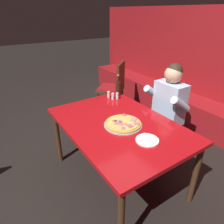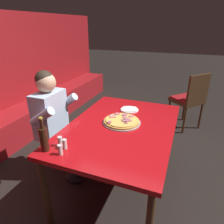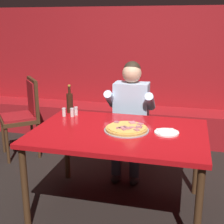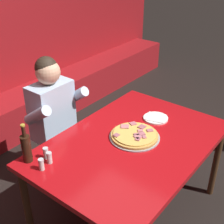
{
  "view_description": "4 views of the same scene",
  "coord_description": "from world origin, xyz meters",
  "px_view_note": "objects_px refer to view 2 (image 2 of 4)",
  "views": [
    {
      "loc": [
        1.46,
        -1.05,
        1.82
      ],
      "look_at": [
        -0.13,
        0.01,
        0.84
      ],
      "focal_mm": 32.0,
      "sensor_mm": 36.0,
      "label": 1
    },
    {
      "loc": [
        -1.69,
        -0.56,
        1.71
      ],
      "look_at": [
        0.17,
        0.16,
        0.82
      ],
      "focal_mm": 32.0,
      "sensor_mm": 36.0,
      "label": 2
    },
    {
      "loc": [
        0.56,
        -2.49,
        1.68
      ],
      "look_at": [
        -0.08,
        0.05,
        0.92
      ],
      "focal_mm": 50.0,
      "sensor_mm": 36.0,
      "label": 3
    },
    {
      "loc": [
        -1.62,
        -1.08,
        2.12
      ],
      "look_at": [
        0.08,
        0.25,
        0.91
      ],
      "focal_mm": 50.0,
      "sensor_mm": 36.0,
      "label": 4
    }
  ],
  "objects_px": {
    "main_dining_table": "(121,132)",
    "pizza": "(122,121)",
    "diner_seated_blue_shirt": "(57,121)",
    "shaker_oregano": "(65,144)",
    "beer_bottle": "(44,138)",
    "shaker_black_pepper": "(60,142)",
    "shaker_parmesan": "(60,150)",
    "plate_white_paper": "(130,110)",
    "dining_chair_side_aisle": "(191,97)"
  },
  "relations": [
    {
      "from": "main_dining_table",
      "to": "pizza",
      "type": "height_order",
      "value": "pizza"
    },
    {
      "from": "main_dining_table",
      "to": "diner_seated_blue_shirt",
      "type": "xyz_separation_m",
      "value": [
        -0.05,
        0.74,
        0.01
      ]
    },
    {
      "from": "shaker_oregano",
      "to": "diner_seated_blue_shirt",
      "type": "distance_m",
      "value": 0.68
    },
    {
      "from": "beer_bottle",
      "to": "shaker_black_pepper",
      "type": "bearing_deg",
      "value": -39.28
    },
    {
      "from": "shaker_oregano",
      "to": "diner_seated_blue_shirt",
      "type": "height_order",
      "value": "diner_seated_blue_shirt"
    },
    {
      "from": "shaker_parmesan",
      "to": "diner_seated_blue_shirt",
      "type": "height_order",
      "value": "diner_seated_blue_shirt"
    },
    {
      "from": "main_dining_table",
      "to": "diner_seated_blue_shirt",
      "type": "distance_m",
      "value": 0.74
    },
    {
      "from": "pizza",
      "to": "main_dining_table",
      "type": "bearing_deg",
      "value": -165.74
    },
    {
      "from": "plate_white_paper",
      "to": "beer_bottle",
      "type": "distance_m",
      "value": 1.11
    },
    {
      "from": "plate_white_paper",
      "to": "shaker_black_pepper",
      "type": "bearing_deg",
      "value": 160.95
    },
    {
      "from": "dining_chair_side_aisle",
      "to": "shaker_parmesan",
      "type": "bearing_deg",
      "value": 158.52
    },
    {
      "from": "plate_white_paper",
      "to": "shaker_oregano",
      "type": "distance_m",
      "value": 0.99
    },
    {
      "from": "pizza",
      "to": "dining_chair_side_aisle",
      "type": "distance_m",
      "value": 1.81
    },
    {
      "from": "main_dining_table",
      "to": "dining_chair_side_aisle",
      "type": "height_order",
      "value": "dining_chair_side_aisle"
    },
    {
      "from": "main_dining_table",
      "to": "pizza",
      "type": "relative_size",
      "value": 3.84
    },
    {
      "from": "shaker_oregano",
      "to": "diner_seated_blue_shirt",
      "type": "bearing_deg",
      "value": 41.39
    },
    {
      "from": "shaker_black_pepper",
      "to": "shaker_oregano",
      "type": "xyz_separation_m",
      "value": [
        -0.02,
        -0.06,
        0.0
      ]
    },
    {
      "from": "shaker_oregano",
      "to": "beer_bottle",
      "type": "bearing_deg",
      "value": 119.21
    },
    {
      "from": "pizza",
      "to": "beer_bottle",
      "type": "distance_m",
      "value": 0.81
    },
    {
      "from": "shaker_oregano",
      "to": "dining_chair_side_aisle",
      "type": "distance_m",
      "value": 2.49
    },
    {
      "from": "main_dining_table",
      "to": "dining_chair_side_aisle",
      "type": "xyz_separation_m",
      "value": [
        1.74,
        -0.65,
        -0.12
      ]
    },
    {
      "from": "main_dining_table",
      "to": "shaker_black_pepper",
      "type": "height_order",
      "value": "shaker_black_pepper"
    },
    {
      "from": "pizza",
      "to": "shaker_black_pepper",
      "type": "height_order",
      "value": "shaker_black_pepper"
    },
    {
      "from": "shaker_parmesan",
      "to": "shaker_black_pepper",
      "type": "height_order",
      "value": "same"
    },
    {
      "from": "shaker_oregano",
      "to": "diner_seated_blue_shirt",
      "type": "xyz_separation_m",
      "value": [
        0.5,
        0.44,
        -0.1
      ]
    },
    {
      "from": "plate_white_paper",
      "to": "shaker_parmesan",
      "type": "distance_m",
      "value": 1.07
    },
    {
      "from": "main_dining_table",
      "to": "shaker_black_pepper",
      "type": "relative_size",
      "value": 17.41
    },
    {
      "from": "shaker_parmesan",
      "to": "shaker_oregano",
      "type": "xyz_separation_m",
      "value": [
        0.08,
        0.01,
        0.0
      ]
    },
    {
      "from": "beer_bottle",
      "to": "dining_chair_side_aisle",
      "type": "bearing_deg",
      "value": -24.58
    },
    {
      "from": "beer_bottle",
      "to": "dining_chair_side_aisle",
      "type": "xyz_separation_m",
      "value": [
        2.36,
        -1.08,
        -0.3
      ]
    },
    {
      "from": "shaker_oregano",
      "to": "dining_chair_side_aisle",
      "type": "xyz_separation_m",
      "value": [
        2.29,
        -0.95,
        -0.23
      ]
    },
    {
      "from": "main_dining_table",
      "to": "shaker_parmesan",
      "type": "xyz_separation_m",
      "value": [
        -0.63,
        0.29,
        0.11
      ]
    },
    {
      "from": "plate_white_paper",
      "to": "shaker_parmesan",
      "type": "xyz_separation_m",
      "value": [
        -1.04,
        0.25,
        0.03
      ]
    },
    {
      "from": "shaker_black_pepper",
      "to": "diner_seated_blue_shirt",
      "type": "xyz_separation_m",
      "value": [
        0.48,
        0.38,
        -0.1
      ]
    },
    {
      "from": "dining_chair_side_aisle",
      "to": "plate_white_paper",
      "type": "bearing_deg",
      "value": 152.97
    },
    {
      "from": "pizza",
      "to": "diner_seated_blue_shirt",
      "type": "relative_size",
      "value": 0.31
    },
    {
      "from": "shaker_black_pepper",
      "to": "diner_seated_blue_shirt",
      "type": "bearing_deg",
      "value": 38.59
    },
    {
      "from": "pizza",
      "to": "diner_seated_blue_shirt",
      "type": "height_order",
      "value": "diner_seated_blue_shirt"
    },
    {
      "from": "shaker_black_pepper",
      "to": "plate_white_paper",
      "type": "bearing_deg",
      "value": -19.05
    },
    {
      "from": "beer_bottle",
      "to": "shaker_oregano",
      "type": "relative_size",
      "value": 3.4
    },
    {
      "from": "beer_bottle",
      "to": "shaker_black_pepper",
      "type": "xyz_separation_m",
      "value": [
        0.1,
        -0.08,
        -0.07
      ]
    },
    {
      "from": "pizza",
      "to": "shaker_black_pepper",
      "type": "bearing_deg",
      "value": 150.17
    },
    {
      "from": "shaker_parmesan",
      "to": "shaker_black_pepper",
      "type": "bearing_deg",
      "value": 34.69
    },
    {
      "from": "shaker_parmesan",
      "to": "shaker_oregano",
      "type": "distance_m",
      "value": 0.08
    },
    {
      "from": "pizza",
      "to": "plate_white_paper",
      "type": "xyz_separation_m",
      "value": [
        0.34,
        0.02,
        -0.01
      ]
    },
    {
      "from": "main_dining_table",
      "to": "shaker_black_pepper",
      "type": "bearing_deg",
      "value": 146.15
    },
    {
      "from": "main_dining_table",
      "to": "shaker_parmesan",
      "type": "bearing_deg",
      "value": 155.7
    },
    {
      "from": "shaker_oregano",
      "to": "shaker_parmesan",
      "type": "bearing_deg",
      "value": -171.02
    },
    {
      "from": "shaker_black_pepper",
      "to": "dining_chair_side_aisle",
      "type": "relative_size",
      "value": 0.09
    },
    {
      "from": "pizza",
      "to": "dining_chair_side_aisle",
      "type": "height_order",
      "value": "dining_chair_side_aisle"
    }
  ]
}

